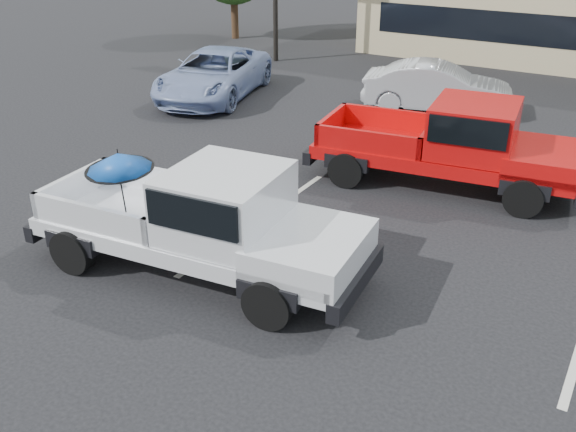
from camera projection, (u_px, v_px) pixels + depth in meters
name	position (u px, v px, depth m)	size (l,w,h in m)	color
ground	(355.00, 316.00, 9.53)	(90.00, 90.00, 0.00)	black
stripe_left	(259.00, 219.00, 12.45)	(0.12, 5.00, 0.01)	silver
silver_pickup	(213.00, 217.00, 10.15)	(5.85, 2.53, 2.06)	black
red_pickup	(464.00, 142.00, 13.41)	(5.92, 2.67, 1.89)	black
silver_sedan	(438.00, 88.00, 18.62)	(1.48, 4.25, 1.40)	silver
blue_suv	(214.00, 74.00, 19.97)	(2.39, 5.19, 1.44)	#8498C5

